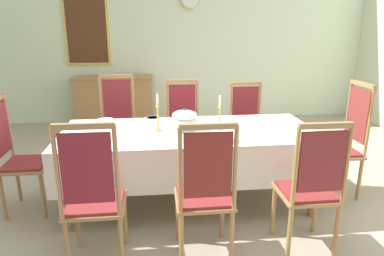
# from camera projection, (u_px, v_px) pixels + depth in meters

# --- Properties ---
(ground) EXTENTS (7.57, 6.76, 0.04)m
(ground) POSITION_uv_depth(u_px,v_px,m) (189.00, 202.00, 3.61)
(ground) COLOR #A29482
(back_wall) EXTENTS (7.57, 0.08, 3.53)m
(back_wall) POSITION_uv_depth(u_px,v_px,m) (170.00, 27.00, 6.37)
(back_wall) COLOR silver
(back_wall) RESTS_ON ground
(dining_table) EXTENTS (2.49, 1.05, 0.77)m
(dining_table) POSITION_uv_depth(u_px,v_px,m) (189.00, 137.00, 3.41)
(dining_table) COLOR #9A7242
(dining_table) RESTS_ON ground
(tablecloth) EXTENTS (2.51, 1.07, 0.42)m
(tablecloth) POSITION_uv_depth(u_px,v_px,m) (189.00, 141.00, 3.42)
(tablecloth) COLOR white
(tablecloth) RESTS_ON dining_table
(chair_south_a) EXTENTS (0.44, 0.42, 1.17)m
(chair_south_a) POSITION_uv_depth(u_px,v_px,m) (93.00, 195.00, 2.47)
(chair_south_a) COLOR #9F724F
(chair_south_a) RESTS_ON ground
(chair_north_a) EXTENTS (0.44, 0.42, 1.20)m
(chair_north_a) POSITION_uv_depth(u_px,v_px,m) (118.00, 124.00, 4.25)
(chair_north_a) COLOR #A47C44
(chair_north_a) RESTS_ON ground
(chair_south_b) EXTENTS (0.44, 0.42, 1.14)m
(chair_south_b) POSITION_uv_depth(u_px,v_px,m) (205.00, 191.00, 2.56)
(chair_south_b) COLOR #996C44
(chair_south_b) RESTS_ON ground
(chair_north_b) EXTENTS (0.44, 0.42, 1.12)m
(chair_north_b) POSITION_uv_depth(u_px,v_px,m) (183.00, 124.00, 4.34)
(chair_north_b) COLOR #A57252
(chair_north_b) RESTS_ON ground
(chair_south_c) EXTENTS (0.44, 0.42, 1.12)m
(chair_south_c) POSITION_uv_depth(u_px,v_px,m) (311.00, 186.00, 2.65)
(chair_south_c) COLOR #A47446
(chair_south_c) RESTS_ON ground
(chair_north_c) EXTENTS (0.44, 0.42, 1.08)m
(chair_north_c) POSITION_uv_depth(u_px,v_px,m) (247.00, 123.00, 4.43)
(chair_north_c) COLOR #A27B49
(chair_north_c) RESTS_ON ground
(chair_head_west) EXTENTS (0.42, 0.44, 1.15)m
(chair_head_west) POSITION_uv_depth(u_px,v_px,m) (18.00, 155.00, 3.27)
(chair_head_west) COLOR #A47548
(chair_head_west) RESTS_ON ground
(chair_head_east) EXTENTS (0.42, 0.44, 1.22)m
(chair_head_east) POSITION_uv_depth(u_px,v_px,m) (344.00, 140.00, 3.62)
(chair_head_east) COLOR #AC7B50
(chair_head_east) RESTS_ON ground
(soup_tureen) EXTENTS (0.28, 0.28, 0.22)m
(soup_tureen) POSITION_uv_depth(u_px,v_px,m) (185.00, 120.00, 3.35)
(soup_tureen) COLOR silver
(soup_tureen) RESTS_ON tablecloth
(candlestick_west) EXTENTS (0.07, 0.07, 0.37)m
(candlestick_west) POSITION_uv_depth(u_px,v_px,m) (158.00, 116.00, 3.31)
(candlestick_west) COLOR gold
(candlestick_west) RESTS_ON tablecloth
(candlestick_east) EXTENTS (0.07, 0.07, 0.34)m
(candlestick_east) POSITION_uv_depth(u_px,v_px,m) (220.00, 116.00, 3.38)
(candlestick_east) COLOR gold
(candlestick_east) RESTS_ON tablecloth
(bowl_near_left) EXTENTS (0.18, 0.18, 0.04)m
(bowl_near_left) POSITION_uv_depth(u_px,v_px,m) (185.00, 119.00, 3.72)
(bowl_near_left) COLOR silver
(bowl_near_left) RESTS_ON tablecloth
(bowl_near_right) EXTENTS (0.16, 0.16, 0.03)m
(bowl_near_right) POSITION_uv_depth(u_px,v_px,m) (153.00, 118.00, 3.75)
(bowl_near_right) COLOR silver
(bowl_near_right) RESTS_ON tablecloth
(bowl_far_left) EXTENTS (0.19, 0.19, 0.04)m
(bowl_far_left) POSITION_uv_depth(u_px,v_px,m) (105.00, 121.00, 3.62)
(bowl_far_left) COLOR silver
(bowl_far_left) RESTS_ON tablecloth
(bowl_far_right) EXTENTS (0.18, 0.18, 0.04)m
(bowl_far_right) POSITION_uv_depth(u_px,v_px,m) (228.00, 138.00, 3.05)
(bowl_far_right) COLOR silver
(bowl_far_right) RESTS_ON tablecloth
(spoon_primary) EXTENTS (0.03, 0.18, 0.01)m
(spoon_primary) POSITION_uv_depth(u_px,v_px,m) (174.00, 120.00, 3.74)
(spoon_primary) COLOR gold
(spoon_primary) RESTS_ON tablecloth
(spoon_secondary) EXTENTS (0.05, 0.18, 0.01)m
(spoon_secondary) POSITION_uv_depth(u_px,v_px,m) (142.00, 119.00, 3.77)
(spoon_secondary) COLOR gold
(spoon_secondary) RESTS_ON tablecloth
(sideboard) EXTENTS (1.44, 0.48, 0.90)m
(sideboard) POSITION_uv_depth(u_px,v_px,m) (114.00, 101.00, 6.32)
(sideboard) COLOR #A27248
(sideboard) RESTS_ON ground
(framed_painting) EXTENTS (0.78, 0.05, 1.25)m
(framed_painting) POSITION_uv_depth(u_px,v_px,m) (87.00, 30.00, 6.16)
(framed_painting) COLOR #D1B251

